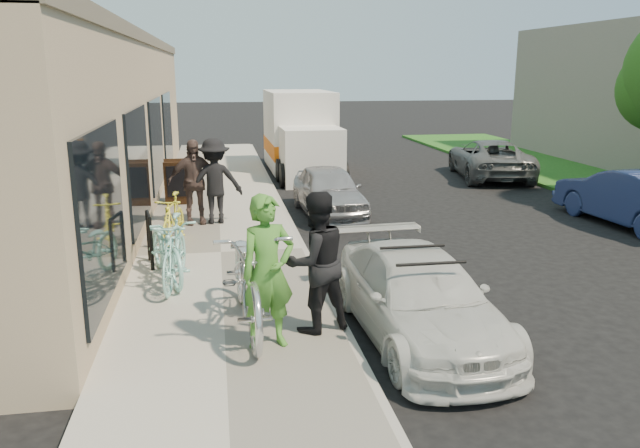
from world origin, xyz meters
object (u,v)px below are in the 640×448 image
far_car_blue (632,197)px  cruiser_bike_c (173,220)px  bystander_b (193,182)px  bystander_a (215,181)px  moving_truck (301,137)px  woman_rider (268,272)px  man_standing (316,262)px  sedan_white (419,297)px  cruiser_bike_b (167,247)px  tandem_bike (248,275)px  sedan_silver (329,191)px  cruiser_bike_a (174,252)px  bike_rack (149,234)px  far_car_gray (489,159)px  sandwich_board (178,182)px

far_car_blue → cruiser_bike_c: (-9.94, -0.54, -0.00)m
far_car_blue → bystander_b: 9.68m
bystander_a → cruiser_bike_c: bearing=60.6°
moving_truck → woman_rider: 13.95m
man_standing → bystander_a: bearing=-98.6°
sedan_white → cruiser_bike_b: (-3.33, 2.50, 0.11)m
tandem_bike → sedan_silver: bearing=68.2°
moving_truck → cruiser_bike_a: bearing=-107.8°
bystander_b → bike_rack: bearing=-111.9°
bike_rack → tandem_bike: size_ratio=0.35×
man_standing → bike_rack: bearing=-73.4°
bystander_b → far_car_blue: bearing=-16.0°
bystander_b → bystander_a: bearing=-8.3°
far_car_gray → cruiser_bike_a: (-9.36, -9.33, 0.07)m
cruiser_bike_a → cruiser_bike_b: (-0.13, 0.33, -0.02)m
moving_truck → tandem_bike: (-2.49, -13.11, -0.35)m
sedan_white → far_car_gray: 13.05m
sedan_silver → bystander_a: bearing=-161.7°
far_car_blue → cruiser_bike_a: size_ratio=2.20×
far_car_blue → tandem_bike: (-8.75, -4.59, 0.19)m
sedan_white → bystander_b: size_ratio=2.13×
moving_truck → woman_rider: size_ratio=2.94×
bystander_b → woman_rider: bearing=-89.7°
sedan_silver → moving_truck: size_ratio=0.63×
far_car_gray → bystander_a: 10.23m
bike_rack → sandwich_board: bearing=87.5°
sedan_white → man_standing: bearing=171.3°
cruiser_bike_a → cruiser_bike_b: bearing=118.8°
sandwich_board → woman_rider: 8.66m
bike_rack → far_car_gray: far_car_gray is taller
bystander_a → bystander_b: size_ratio=1.01×
bike_rack → cruiser_bike_c: (0.32, 1.16, -0.05)m
sandwich_board → cruiser_bike_a: bearing=-89.8°
far_car_blue → cruiser_bike_c: far_car_blue is taller
tandem_bike → man_standing: size_ratio=1.45×
cruiser_bike_c → bystander_b: size_ratio=0.90×
sedan_white → far_car_gray: (6.16, 11.50, 0.06)m
far_car_gray → cruiser_bike_b: far_car_gray is taller
cruiser_bike_a → sedan_silver: bearing=63.5°
woman_rider → cruiser_bike_b: size_ratio=0.95×
bike_rack → moving_truck: size_ratio=0.17×
sedan_white → bystander_a: 6.70m
bike_rack → sedan_white: 4.93m
tandem_bike → far_car_gray: bearing=50.1°
bystander_a → bystander_b: bystander_a is taller
woman_rider → bystander_b: bearing=80.1°
bike_rack → cruiser_bike_a: cruiser_bike_a is taller
far_car_gray → cruiser_bike_b: (-9.49, -9.00, 0.05)m
cruiser_bike_c → bystander_b: bearing=88.7°
sedan_white → moving_truck: size_ratio=0.71×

